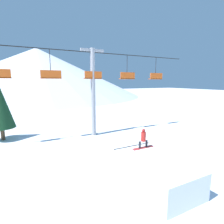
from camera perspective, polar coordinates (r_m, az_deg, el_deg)
The scene contains 5 objects.
ground_plane at distance 9.77m, azimuth 13.59°, elevation -25.76°, with size 220.00×220.00×0.00m, color white.
mountain_ridge at distance 74.95m, azimuth -23.11°, elevation 11.83°, with size 77.97×77.97×18.15m.
snow_ramp at distance 10.50m, azimuth 13.89°, elevation -18.39°, with size 2.70×4.66×1.45m.
snowboarder at distance 11.40m, azimuth 10.20°, elevation -8.63°, with size 1.51×0.30×1.26m.
chairlift at distance 18.06m, azimuth -6.22°, elevation 8.82°, with size 23.74×0.47×8.89m.
Camera 1 is at (-5.30, -5.94, 5.67)m, focal length 28.00 mm.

